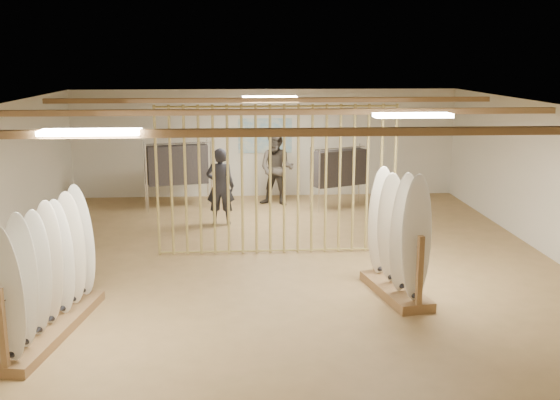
{
  "coord_description": "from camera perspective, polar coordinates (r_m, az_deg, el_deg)",
  "views": [
    {
      "loc": [
        -0.72,
        -11.04,
        3.65
      ],
      "look_at": [
        0.0,
        0.0,
        1.2
      ],
      "focal_mm": 42.0,
      "sensor_mm": 36.0,
      "label": 1
    }
  ],
  "objects": [
    {
      "name": "floor",
      "position": [
        11.65,
        -0.0,
        -5.77
      ],
      "size": [
        12.0,
        12.0,
        0.0
      ],
      "primitive_type": "plane",
      "color": "#A4804F",
      "rests_on": "ground"
    },
    {
      "name": "ceiling",
      "position": [
        11.1,
        -0.0,
        8.09
      ],
      "size": [
        12.0,
        12.0,
        0.0
      ],
      "primitive_type": "plane",
      "rotation": [
        3.14,
        0.0,
        0.0
      ],
      "color": "gray",
      "rests_on": "ground"
    },
    {
      "name": "wall_back",
      "position": [
        17.2,
        -1.31,
        4.97
      ],
      "size": [
        12.0,
        0.0,
        12.0
      ],
      "primitive_type": "plane",
      "rotation": [
        1.57,
        0.0,
        0.0
      ],
      "color": "silver",
      "rests_on": "ground"
    },
    {
      "name": "wall_front",
      "position": [
        5.57,
        4.11,
        -11.38
      ],
      "size": [
        12.0,
        0.0,
        12.0
      ],
      "primitive_type": "plane",
      "rotation": [
        -1.57,
        0.0,
        0.0
      ],
      "color": "silver",
      "rests_on": "ground"
    },
    {
      "name": "ceiling_slats",
      "position": [
        11.1,
        -0.0,
        7.68
      ],
      "size": [
        9.5,
        6.12,
        0.1
      ],
      "primitive_type": "cube",
      "color": "olive",
      "rests_on": "ground"
    },
    {
      "name": "light_panels",
      "position": [
        11.1,
        -0.0,
        7.78
      ],
      "size": [
        1.2,
        0.35,
        0.06
      ],
      "primitive_type": "cube",
      "color": "white",
      "rests_on": "ground"
    },
    {
      "name": "bamboo_partition",
      "position": [
        12.07,
        -0.25,
        1.75
      ],
      "size": [
        4.45,
        0.05,
        2.78
      ],
      "color": "tan",
      "rests_on": "ground"
    },
    {
      "name": "poster",
      "position": [
        17.16,
        -1.31,
        5.62
      ],
      "size": [
        1.4,
        0.03,
        0.9
      ],
      "primitive_type": "cube",
      "color": "teal",
      "rests_on": "ground"
    },
    {
      "name": "rack_left",
      "position": [
        9.26,
        -19.41,
        -7.36
      ],
      "size": [
        0.9,
        2.62,
        1.8
      ],
      "rotation": [
        0.0,
        0.0,
        -0.16
      ],
      "color": "olive",
      "rests_on": "floor"
    },
    {
      "name": "rack_right",
      "position": [
        10.25,
        10.13,
        -4.7
      ],
      "size": [
        0.84,
        1.74,
        1.94
      ],
      "rotation": [
        0.0,
        0.0,
        0.19
      ],
      "color": "olive",
      "rests_on": "floor"
    },
    {
      "name": "clothing_rack_a",
      "position": [
        15.98,
        -8.9,
        3.05
      ],
      "size": [
        1.5,
        0.72,
        1.65
      ],
      "rotation": [
        0.0,
        0.0,
        0.24
      ],
      "color": "silver",
      "rests_on": "floor"
    },
    {
      "name": "clothing_rack_b",
      "position": [
        15.92,
        5.24,
        2.81
      ],
      "size": [
        1.35,
        0.87,
        1.52
      ],
      "rotation": [
        0.0,
        0.0,
        0.42
      ],
      "color": "silver",
      "rests_on": "floor"
    },
    {
      "name": "shopper_a",
      "position": [
        14.35,
        -5.23,
        1.63
      ],
      "size": [
        0.73,
        0.53,
        1.92
      ],
      "primitive_type": "imported",
      "rotation": [
        0.0,
        0.0,
        3.07
      ],
      "color": "#212128",
      "rests_on": "floor"
    },
    {
      "name": "shopper_b",
      "position": [
        16.11,
        -0.3,
        3.15
      ],
      "size": [
        1.2,
        1.07,
        2.07
      ],
      "primitive_type": "imported",
      "rotation": [
        0.0,
        0.0,
        -0.34
      ],
      "color": "#342E28",
      "rests_on": "floor"
    }
  ]
}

